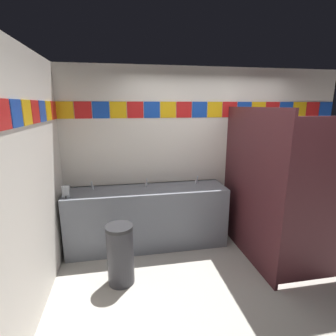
% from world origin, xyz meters
% --- Properties ---
extents(ground_plane, '(9.53, 9.53, 0.00)m').
position_xyz_m(ground_plane, '(0.00, 0.00, 0.00)').
color(ground_plane, '#B2ADA3').
extents(wall_back, '(4.33, 0.09, 2.61)m').
position_xyz_m(wall_back, '(-0.00, 1.45, 1.31)').
color(wall_back, silver).
rests_on(wall_back, ground_plane).
extents(wall_side, '(0.09, 2.81, 2.61)m').
position_xyz_m(wall_side, '(-2.20, 0.00, 1.31)').
color(wall_side, silver).
rests_on(wall_side, ground_plane).
extents(vanity_counter, '(2.31, 0.57, 0.89)m').
position_xyz_m(vanity_counter, '(-0.96, 1.12, 0.46)').
color(vanity_counter, slate).
rests_on(vanity_counter, ground_plane).
extents(faucet_left, '(0.04, 0.10, 0.14)m').
position_xyz_m(faucet_left, '(-1.73, 1.21, 0.94)').
color(faucet_left, silver).
rests_on(faucet_left, vanity_counter).
extents(faucet_center, '(0.04, 0.10, 0.14)m').
position_xyz_m(faucet_center, '(-0.96, 1.21, 0.94)').
color(faucet_center, silver).
rests_on(faucet_center, vanity_counter).
extents(faucet_right, '(0.04, 0.10, 0.14)m').
position_xyz_m(faucet_right, '(-0.19, 1.21, 0.94)').
color(faucet_right, silver).
rests_on(faucet_right, vanity_counter).
extents(soap_dispenser, '(0.09, 0.09, 0.16)m').
position_xyz_m(soap_dispenser, '(-2.03, 0.95, 0.97)').
color(soap_dispenser, gray).
rests_on(soap_dispenser, vanity_counter).
extents(stall_divider, '(0.92, 1.57, 2.04)m').
position_xyz_m(stall_divider, '(0.52, 0.36, 1.02)').
color(stall_divider, '#471E23').
rests_on(stall_divider, ground_plane).
extents(toilet, '(0.39, 0.49, 0.74)m').
position_xyz_m(toilet, '(0.98, 0.91, 0.30)').
color(toilet, white).
rests_on(toilet, ground_plane).
extents(trash_bin, '(0.32, 0.32, 0.73)m').
position_xyz_m(trash_bin, '(-1.37, 0.33, 0.37)').
color(trash_bin, '#333338').
rests_on(trash_bin, ground_plane).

